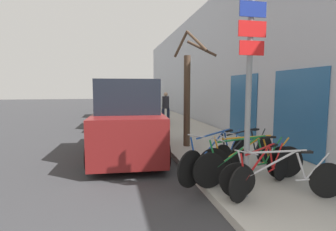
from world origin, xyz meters
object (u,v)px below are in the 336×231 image
object	(u,v)px
bicycle_5	(245,152)
parked_car_2	(118,102)
signpost	(249,86)
parked_car_3	(119,100)
bicycle_4	(217,157)
bicycle_1	(263,171)
parked_car_0	(128,122)
bicycle_0	(282,177)
street_tree	(188,93)
bicycle_3	(251,160)
bicycle_2	(247,163)
parked_car_1	(123,108)
pedestrian_near	(166,105)

from	to	relation	value
bicycle_5	parked_car_2	xyz separation A→B (m)	(-2.63, 13.43, 0.51)
signpost	parked_car_2	world-z (taller)	signpost
parked_car_3	bicycle_4	bearing A→B (deg)	-87.65
bicycle_1	parked_car_0	bearing A→B (deg)	1.20
bicycle_0	signpost	bearing A→B (deg)	85.86
bicycle_5	street_tree	size ratio (longest dim) A/B	0.57
parked_car_2	street_tree	world-z (taller)	street_tree
bicycle_3	bicycle_4	size ratio (longest dim) A/B	1.07
bicycle_3	bicycle_4	bearing A→B (deg)	70.12
signpost	parked_car_2	distance (m)	15.10
bicycle_2	bicycle_4	xyz separation A→B (m)	(-0.42, 0.50, 0.02)
bicycle_0	bicycle_1	size ratio (longest dim) A/B	1.14
bicycle_4	bicycle_5	xyz separation A→B (m)	(0.87, 0.41, -0.02)
bicycle_3	bicycle_1	bearing A→B (deg)	175.69
parked_car_1	parked_car_2	size ratio (longest dim) A/B	0.97
bicycle_1	street_tree	size ratio (longest dim) A/B	0.50
signpost	street_tree	distance (m)	4.11
street_tree	pedestrian_near	bearing A→B (deg)	85.64
bicycle_2	parked_car_3	distance (m)	19.71
bicycle_4	parked_car_0	xyz separation A→B (m)	(-1.72, 2.72, 0.46)
bicycle_3	street_tree	bearing A→B (deg)	13.18
bicycle_1	pedestrian_near	world-z (taller)	pedestrian_near
bicycle_3	pedestrian_near	xyz separation A→B (m)	(0.02, 8.89, 0.57)
bicycle_2	parked_car_1	size ratio (longest dim) A/B	0.54
parked_car_0	bicycle_4	bearing A→B (deg)	-54.14
bicycle_1	bicycle_3	world-z (taller)	bicycle_3
parked_car_1	signpost	bearing A→B (deg)	-76.98
bicycle_4	parked_car_1	world-z (taller)	parked_car_1
parked_car_3	parked_car_2	bearing A→B (deg)	-94.70
bicycle_0	bicycle_4	bearing A→B (deg)	39.50
bicycle_2	pedestrian_near	world-z (taller)	pedestrian_near
parked_car_1	bicycle_5	bearing A→B (deg)	-69.91
bicycle_1	bicycle_5	size ratio (longest dim) A/B	0.88
signpost	parked_car_3	bearing A→B (deg)	94.54
bicycle_4	parked_car_2	bearing A→B (deg)	-25.94
parked_car_0	street_tree	xyz separation A→B (m)	(1.94, 0.27, 0.86)
parked_car_1	parked_car_3	world-z (taller)	parked_car_1
bicycle_3	pedestrian_near	size ratio (longest dim) A/B	1.35
parked_car_2	parked_car_1	bearing A→B (deg)	-87.58
bicycle_0	street_tree	world-z (taller)	street_tree
bicycle_0	bicycle_3	world-z (taller)	bicycle_3
bicycle_4	parked_car_2	world-z (taller)	parked_car_2
bicycle_2	street_tree	size ratio (longest dim) A/B	0.63
street_tree	bicycle_4	bearing A→B (deg)	-94.29
bicycle_3	bicycle_2	bearing A→B (deg)	138.77
bicycle_1	parked_car_3	bearing A→B (deg)	-24.48
street_tree	bicycle_1	bearing A→B (deg)	-85.76
bicycle_0	parked_car_1	distance (m)	10.14
bicycle_1	bicycle_4	distance (m)	1.05
bicycle_1	parked_car_1	distance (m)	9.75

